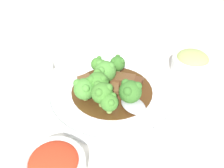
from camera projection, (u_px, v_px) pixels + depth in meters
The scene contains 19 objects.
ground_plane at pixel (112, 95), 0.61m from camera, with size 4.00×4.00×0.00m, color silver.
main_plate at pixel (112, 92), 0.60m from camera, with size 0.30×0.30×0.02m.
beef_strip_0 at pixel (132, 88), 0.59m from camera, with size 0.08×0.07×0.02m.
beef_strip_1 at pixel (111, 86), 0.60m from camera, with size 0.06×0.06×0.01m.
beef_strip_2 at pixel (87, 82), 0.61m from camera, with size 0.03×0.05×0.01m.
beef_strip_3 at pixel (121, 79), 0.62m from camera, with size 0.07×0.07×0.02m.
broccoli_floret_0 at pixel (97, 81), 0.57m from camera, with size 0.05×0.05×0.06m.
broccoli_floret_1 at pixel (104, 71), 0.60m from camera, with size 0.05×0.05×0.05m.
broccoli_floret_2 at pixel (84, 88), 0.56m from camera, with size 0.05×0.05×0.05m.
broccoli_floret_3 at pixel (99, 63), 0.64m from camera, with size 0.03×0.03×0.04m.
broccoli_floret_4 at pixel (102, 93), 0.54m from camera, with size 0.05×0.05×0.06m.
broccoli_floret_5 at pixel (109, 102), 0.53m from camera, with size 0.04×0.04×0.04m.
broccoli_floret_6 at pixel (118, 63), 0.63m from camera, with size 0.04×0.04×0.05m.
broccoli_floret_7 at pixel (130, 91), 0.54m from camera, with size 0.05×0.05×0.06m.
serving_spoon at pixel (139, 110), 0.54m from camera, with size 0.06×0.21×0.01m.
side_bowl_kimchi at pixel (54, 165), 0.44m from camera, with size 0.11×0.11×0.04m.
side_bowl_appetizer at pixel (192, 63), 0.66m from camera, with size 0.10×0.10×0.06m.
sauce_dish at pixel (37, 68), 0.68m from camera, with size 0.08×0.08×0.01m.
paper_napkin at pixel (67, 54), 0.74m from camera, with size 0.10×0.09×0.01m.
Camera 1 is at (0.21, 0.40, 0.40)m, focal length 42.00 mm.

